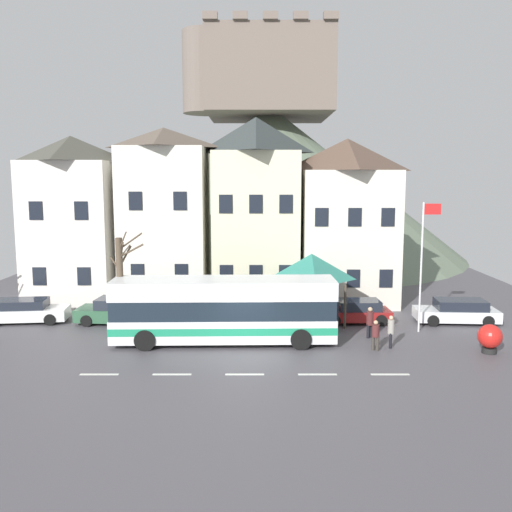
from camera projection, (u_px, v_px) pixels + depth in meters
ground_plane at (248, 359)px, 24.62m from camera, size 40.00×60.00×0.07m
townhouse_00 at (77, 220)px, 35.49m from camera, size 5.40×5.39×10.72m
townhouse_01 at (168, 217)px, 35.34m from camera, size 5.30×5.20×11.22m
townhouse_02 at (258, 210)px, 36.13m from camera, size 5.37×6.97×11.97m
townhouse_03 at (349, 221)px, 35.96m from camera, size 5.93×6.49×10.59m
hilltop_castle at (271, 176)px, 57.56m from camera, size 40.24×40.24×22.99m
transit_bus at (227, 311)px, 26.83m from camera, size 10.89×2.81×3.19m
bus_shelter at (314, 267)px, 30.79m from camera, size 3.60×3.60×3.86m
parked_car_00 at (28, 311)px, 30.93m from camera, size 4.75×2.26×1.31m
parked_car_01 at (359, 312)px, 30.82m from camera, size 3.92×1.97×1.28m
parked_car_02 at (460, 312)px, 30.69m from camera, size 4.58×2.14×1.33m
parked_car_03 at (122, 311)px, 30.75m from camera, size 4.66×2.30×1.42m
pedestrian_00 at (378, 334)px, 25.70m from camera, size 0.36×0.36×1.45m
pedestrian_01 at (394, 330)px, 26.09m from camera, size 0.31×0.32×1.57m
pedestrian_02 at (372, 321)px, 27.76m from camera, size 0.35×0.35×1.59m
public_bench at (303, 305)px, 33.03m from camera, size 1.48×0.48×0.87m
flagpole at (426, 258)px, 28.44m from camera, size 0.95×0.10×6.82m
harbour_buoy at (493, 338)px, 25.28m from camera, size 1.11×1.11×1.36m
bare_tree_00 at (123, 285)px, 27.43m from camera, size 1.71×1.87×5.47m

